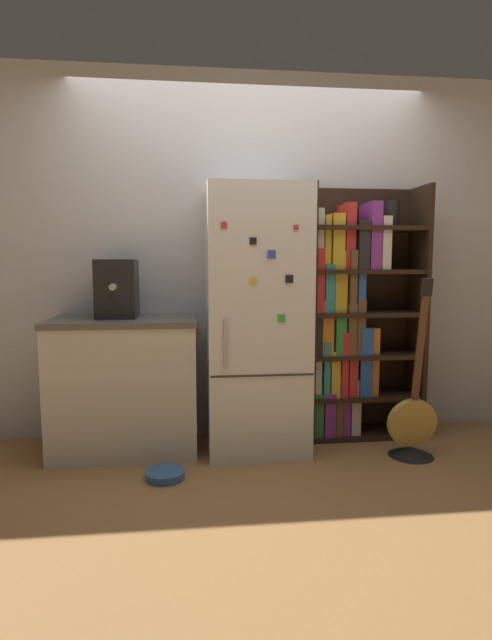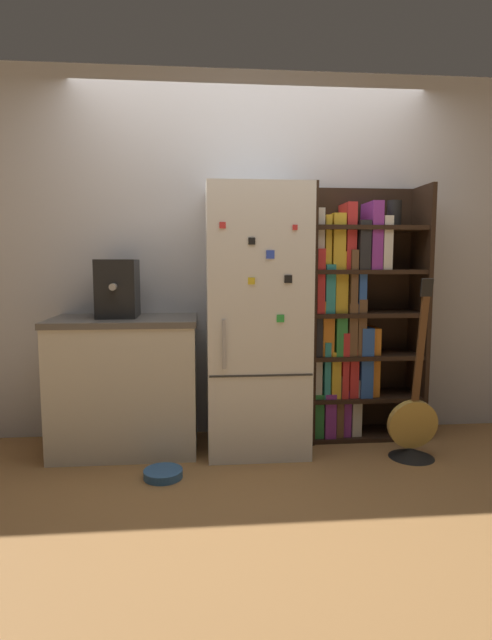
% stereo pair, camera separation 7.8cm
% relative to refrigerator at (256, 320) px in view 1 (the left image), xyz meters
% --- Properties ---
extents(ground_plane, '(16.00, 16.00, 0.00)m').
position_rel_refrigerator_xyz_m(ground_plane, '(0.00, -0.13, -0.87)').
color(ground_plane, '#A87542').
extents(wall_back, '(8.00, 0.05, 2.60)m').
position_rel_refrigerator_xyz_m(wall_back, '(0.00, 0.34, 0.43)').
color(wall_back, silver).
rests_on(wall_back, ground_plane).
extents(refrigerator, '(0.66, 0.66, 1.75)m').
position_rel_refrigerator_xyz_m(refrigerator, '(0.00, 0.00, 0.00)').
color(refrigerator, white).
rests_on(refrigerator, ground_plane).
extents(bookshelf, '(0.83, 0.36, 1.79)m').
position_rel_refrigerator_xyz_m(bookshelf, '(0.70, 0.16, -0.02)').
color(bookshelf, black).
rests_on(bookshelf, ground_plane).
extents(kitchen_counter, '(0.96, 0.59, 0.90)m').
position_rel_refrigerator_xyz_m(kitchen_counter, '(-0.87, 0.03, -0.42)').
color(kitchen_counter, beige).
rests_on(kitchen_counter, ground_plane).
extents(espresso_machine, '(0.26, 0.36, 0.38)m').
position_rel_refrigerator_xyz_m(espresso_machine, '(-0.92, 0.06, 0.21)').
color(espresso_machine, black).
rests_on(espresso_machine, kitchen_counter).
extents(guitar, '(0.32, 0.29, 1.17)m').
position_rel_refrigerator_xyz_m(guitar, '(0.99, -0.31, -0.70)').
color(guitar, black).
rests_on(guitar, ground_plane).
extents(pet_bowl, '(0.23, 0.23, 0.05)m').
position_rel_refrigerator_xyz_m(pet_bowl, '(-0.60, -0.47, -0.85)').
color(pet_bowl, '#3366A5').
rests_on(pet_bowl, ground_plane).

